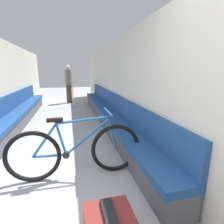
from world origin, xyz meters
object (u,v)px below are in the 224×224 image
bench_seat_row_left (13,119)px  bicycle (76,151)px  bench_seat_row_right (108,114)px  grab_pole_near (72,80)px  passenger_standing (69,84)px

bench_seat_row_left → bicycle: bicycle is taller
bench_seat_row_right → grab_pole_near: grab_pole_near is taller
passenger_standing → grab_pole_near: bearing=-148.5°
bench_seat_row_left → grab_pole_near: (1.52, 2.59, 0.79)m
bench_seat_row_right → bicycle: size_ratio=3.74×
bench_seat_row_right → passenger_standing: size_ratio=4.09×
grab_pole_near → passenger_standing: bearing=98.8°
bench_seat_row_right → grab_pole_near: bearing=108.8°
bench_seat_row_left → bench_seat_row_right: (2.40, 0.00, 0.00)m
bicycle → grab_pole_near: 4.97m
passenger_standing → bench_seat_row_left: bearing=-178.3°
bicycle → passenger_standing: (-0.07, 5.89, 0.49)m
bench_seat_row_left → grab_pole_near: bearing=59.7°
bench_seat_row_left → bench_seat_row_right: size_ratio=1.00×
bench_seat_row_left → bicycle: bearing=-58.2°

